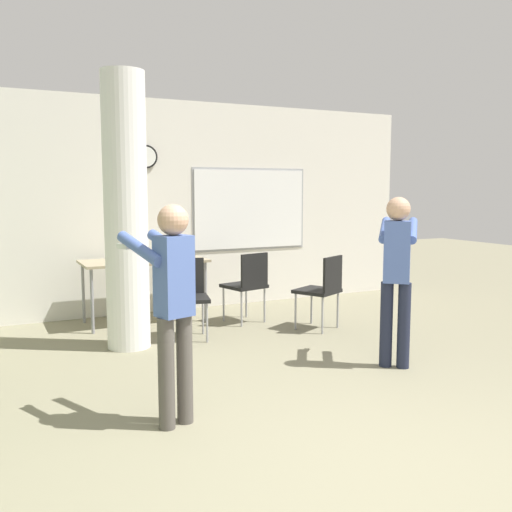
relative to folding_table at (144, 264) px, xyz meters
The scene contains 10 objects.
ground_plane 4.53m from the folding_table, 87.69° to the right, with size 24.00×24.00×0.00m, color gray.
wall_back 0.93m from the folding_table, 70.44° to the left, with size 8.00×0.15×2.80m.
support_pillar 1.31m from the folding_table, 113.59° to the right, with size 0.44×0.44×2.80m.
folding_table is the anchor object (origin of this frame).
bottle_on_table 0.16m from the folding_table, behind, with size 0.07×0.07×0.26m.
chair_mid_room 2.18m from the folding_table, 36.08° to the right, with size 0.59×0.59×0.87m.
chair_table_right 1.28m from the folding_table, 27.95° to the right, with size 0.53×0.53×0.87m.
chair_table_front 0.98m from the folding_table, 76.06° to the right, with size 0.53×0.53×0.87m.
person_playing_side 3.19m from the folding_table, 59.76° to the right, with size 0.59×0.62×1.57m.
person_playing_front 3.19m from the folding_table, 101.60° to the right, with size 0.46×0.61×1.54m.
Camera 1 is at (-1.99, -2.33, 1.64)m, focal length 40.00 mm.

